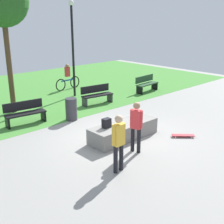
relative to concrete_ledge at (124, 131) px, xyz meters
The scene contains 14 objects.
ground_plane 0.41m from the concrete_ledge, 110.85° to the left, with size 28.00×28.00×0.00m, color gray.
grass_lawn 8.54m from the concrete_ledge, 90.73° to the left, with size 26.60×11.51×0.01m, color #478C38.
concrete_ledge is the anchor object (origin of this frame).
backpack_on_ledge 0.85m from the concrete_ledge, behind, with size 0.28×0.20×0.32m, color black.
skater_performing_trick 2.45m from the concrete_ledge, 138.74° to the right, with size 0.43×0.22×1.65m.
skater_watching 1.33m from the concrete_ledge, 115.95° to the right, with size 0.28×0.42×1.64m.
skateboard_by_ledge 2.15m from the concrete_ledge, 40.37° to the right, with size 0.71×0.70×0.08m.
park_bench_far_left 4.16m from the concrete_ledge, 116.29° to the left, with size 1.65×0.66×0.91m.
park_bench_by_oak 4.50m from the concrete_ledge, 62.05° to the left, with size 1.65×0.68×0.91m.
park_bench_near_path 7.01m from the concrete_ledge, 34.14° to the left, with size 1.63×0.60×0.91m.
tree_leaning_ash 7.21m from the concrete_ledge, 105.04° to the left, with size 2.12×2.12×5.79m.
lamp_post 6.89m from the concrete_ledge, 69.62° to the left, with size 0.28×0.28×4.92m.
trash_bin 2.87m from the concrete_ledge, 94.13° to the left, with size 0.48×0.48×0.93m, color #333338.
cyclist_on_bicycle 8.09m from the concrete_ledge, 69.09° to the left, with size 1.82×0.25×1.52m.
Camera 1 is at (-6.75, -7.03, 4.10)m, focal length 46.95 mm.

